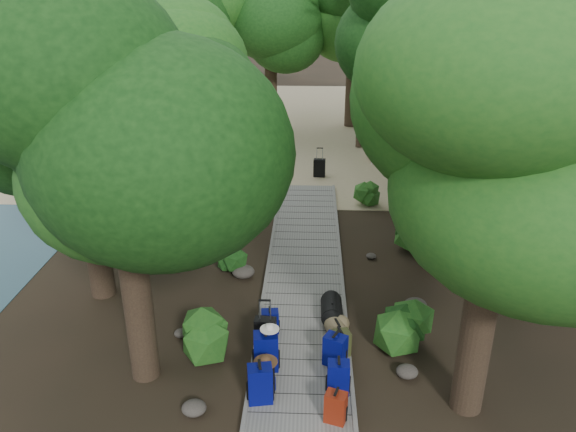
# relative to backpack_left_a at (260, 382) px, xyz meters

# --- Properties ---
(ground) EXTENTS (120.00, 120.00, 0.00)m
(ground) POSITION_rel_backpack_left_a_xyz_m (0.72, 4.19, -0.53)
(ground) COLOR black
(ground) RESTS_ON ground
(sand_beach) EXTENTS (40.00, 22.00, 0.02)m
(sand_beach) POSITION_rel_backpack_left_a_xyz_m (0.72, 20.19, -0.52)
(sand_beach) COLOR tan
(sand_beach) RESTS_ON ground
(boardwalk) EXTENTS (2.00, 12.00, 0.12)m
(boardwalk) POSITION_rel_backpack_left_a_xyz_m (0.72, 5.19, -0.47)
(boardwalk) COLOR gray
(boardwalk) RESTS_ON ground
(backpack_left_a) EXTENTS (0.48, 0.37, 0.81)m
(backpack_left_a) POSITION_rel_backpack_left_a_xyz_m (0.00, 0.00, 0.00)
(backpack_left_a) COLOR #030F6A
(backpack_left_a) RESTS_ON boardwalk
(backpack_left_b) EXTENTS (0.38, 0.30, 0.64)m
(backpack_left_b) POSITION_rel_backpack_left_a_xyz_m (0.06, 0.27, -0.09)
(backpack_left_b) COLOR black
(backpack_left_b) RESTS_ON boardwalk
(backpack_left_c) EXTENTS (0.50, 0.38, 0.87)m
(backpack_left_c) POSITION_rel_backpack_left_a_xyz_m (0.03, 0.91, 0.03)
(backpack_left_c) COLOR #030F6A
(backpack_left_c) RESTS_ON boardwalk
(backpack_left_d) EXTENTS (0.39, 0.30, 0.56)m
(backpack_left_d) POSITION_rel_backpack_left_a_xyz_m (0.02, 2.14, -0.13)
(backpack_left_d) COLOR #030F6A
(backpack_left_d) RESTS_ON boardwalk
(backpack_right_a) EXTENTS (0.42, 0.35, 0.64)m
(backpack_right_a) POSITION_rel_backpack_left_a_xyz_m (1.33, -0.44, -0.09)
(backpack_right_a) COLOR maroon
(backpack_right_a) RESTS_ON boardwalk
(backpack_right_b) EXTENTS (0.40, 0.29, 0.72)m
(backpack_right_b) POSITION_rel_backpack_left_a_xyz_m (1.40, 0.29, -0.05)
(backpack_right_b) COLOR #030F6A
(backpack_right_b) RESTS_ON boardwalk
(backpack_right_c) EXTENTS (0.51, 0.45, 0.72)m
(backpack_right_c) POSITION_rel_backpack_left_a_xyz_m (1.38, 1.09, -0.05)
(backpack_right_c) COLOR #030F6A
(backpack_right_c) RESTS_ON boardwalk
(backpack_right_d) EXTENTS (0.47, 0.39, 0.61)m
(backpack_right_d) POSITION_rel_backpack_left_a_xyz_m (1.48, 1.37, -0.10)
(backpack_right_d) COLOR #3E421E
(backpack_right_d) RESTS_ON boardwalk
(duffel_right_khaki) EXTENTS (0.55, 0.69, 0.40)m
(duffel_right_khaki) POSITION_rel_backpack_left_a_xyz_m (1.45, 1.90, -0.21)
(duffel_right_khaki) COLOR brown
(duffel_right_khaki) RESTS_ON boardwalk
(duffel_right_black) EXTENTS (0.48, 0.76, 0.48)m
(duffel_right_black) POSITION_rel_backpack_left_a_xyz_m (1.36, 2.68, -0.17)
(duffel_right_black) COLOR black
(duffel_right_black) RESTS_ON boardwalk
(suitcase_on_boardwalk) EXTENTS (0.45, 0.28, 0.67)m
(suitcase_on_boardwalk) POSITION_rel_backpack_left_a_xyz_m (-0.03, 1.59, -0.07)
(suitcase_on_boardwalk) COLOR black
(suitcase_on_boardwalk) RESTS_ON boardwalk
(lone_suitcase_on_sand) EXTENTS (0.46, 0.30, 0.69)m
(lone_suitcase_on_sand) POSITION_rel_backpack_left_a_xyz_m (1.17, 12.49, -0.16)
(lone_suitcase_on_sand) COLOR black
(lone_suitcase_on_sand) RESTS_ON sand_beach
(hat_brown) EXTENTS (0.44, 0.44, 0.13)m
(hat_brown) POSITION_rel_backpack_left_a_xyz_m (0.08, 0.27, 0.30)
(hat_brown) COLOR #51351E
(hat_brown) RESTS_ON backpack_left_b
(hat_white) EXTENTS (0.37, 0.37, 0.12)m
(hat_white) POSITION_rel_backpack_left_a_xyz_m (0.11, 0.96, 0.52)
(hat_white) COLOR silver
(hat_white) RESTS_ON backpack_left_c
(kayak) EXTENTS (0.86, 2.91, 0.29)m
(kayak) POSITION_rel_backpack_left_a_xyz_m (-2.21, 14.89, -0.36)
(kayak) COLOR #A90E0F
(kayak) RESTS_ON sand_beach
(sun_lounger) EXTENTS (0.90, 1.91, 0.59)m
(sun_lounger) POSITION_rel_backpack_left_a_xyz_m (3.56, 14.53, -0.21)
(sun_lounger) COLOR silver
(sun_lounger) RESTS_ON sand_beach
(tree_right_a) EXTENTS (4.82, 4.82, 8.03)m
(tree_right_a) POSITION_rel_backpack_left_a_xyz_m (3.71, 0.14, 3.49)
(tree_right_a) COLOR black
(tree_right_a) RESTS_ON ground
(tree_right_b) EXTENTS (5.21, 5.21, 9.30)m
(tree_right_b) POSITION_rel_backpack_left_a_xyz_m (5.72, 3.39, 4.12)
(tree_right_b) COLOR black
(tree_right_b) RESTS_ON ground
(tree_right_c) EXTENTS (5.54, 5.54, 9.58)m
(tree_right_c) POSITION_rel_backpack_left_a_xyz_m (4.29, 5.29, 4.26)
(tree_right_c) COLOR black
(tree_right_c) RESTS_ON ground
(tree_right_d) EXTENTS (5.31, 5.31, 9.73)m
(tree_right_d) POSITION_rel_backpack_left_a_xyz_m (5.89, 8.20, 4.34)
(tree_right_d) COLOR black
(tree_right_d) RESTS_ON ground
(tree_right_e) EXTENTS (4.39, 4.39, 7.89)m
(tree_right_e) POSITION_rel_backpack_left_a_xyz_m (4.96, 11.54, 3.42)
(tree_right_e) COLOR black
(tree_right_e) RESTS_ON ground
(tree_right_f) EXTENTS (6.27, 6.27, 11.19)m
(tree_right_f) POSITION_rel_backpack_left_a_xyz_m (6.94, 13.10, 5.07)
(tree_right_f) COLOR black
(tree_right_f) RESTS_ON ground
(tree_left_a) EXTENTS (4.64, 4.64, 7.73)m
(tree_left_a) POSITION_rel_backpack_left_a_xyz_m (-2.31, 0.77, 3.34)
(tree_left_a) COLOR black
(tree_left_a) RESTS_ON ground
(tree_left_b) EXTENTS (4.66, 4.66, 8.38)m
(tree_left_b) POSITION_rel_backpack_left_a_xyz_m (-4.18, 3.71, 3.66)
(tree_left_b) COLOR black
(tree_left_b) RESTS_ON ground
(tree_left_c) EXTENTS (4.20, 4.20, 7.30)m
(tree_left_c) POSITION_rel_backpack_left_a_xyz_m (-2.97, 7.23, 3.12)
(tree_left_c) COLOR black
(tree_left_c) RESTS_ON ground
(tree_back_a) EXTENTS (4.93, 4.93, 8.53)m
(tree_back_a) POSITION_rel_backpack_left_a_xyz_m (-1.18, 19.85, 3.74)
(tree_back_a) COLOR black
(tree_back_a) RESTS_ON ground
(tree_back_b) EXTENTS (5.51, 5.51, 9.84)m
(tree_back_b) POSITION_rel_backpack_left_a_xyz_m (2.86, 20.40, 4.39)
(tree_back_b) COLOR black
(tree_back_b) RESTS_ON ground
(tree_back_c) EXTENTS (4.83, 4.83, 8.69)m
(tree_back_c) POSITION_rel_backpack_left_a_xyz_m (5.79, 19.04, 3.82)
(tree_back_c) COLOR black
(tree_back_c) RESTS_ON ground
(tree_back_d) EXTENTS (4.78, 4.78, 7.96)m
(tree_back_d) POSITION_rel_backpack_left_a_xyz_m (-4.56, 18.82, 3.45)
(tree_back_d) COLOR black
(tree_back_d) RESTS_ON ground
(palm_right_a) EXTENTS (4.45, 4.45, 7.58)m
(palm_right_a) POSITION_rel_backpack_left_a_xyz_m (3.75, 9.55, 3.26)
(palm_right_a) COLOR #144413
(palm_right_a) RESTS_ON ground
(palm_right_b) EXTENTS (4.25, 4.25, 8.21)m
(palm_right_b) POSITION_rel_backpack_left_a_xyz_m (6.21, 15.40, 3.58)
(palm_right_b) COLOR #144413
(palm_right_b) RESTS_ON ground
(palm_right_c) EXTENTS (4.34, 4.34, 6.90)m
(palm_right_c) POSITION_rel_backpack_left_a_xyz_m (3.23, 16.76, 2.92)
(palm_right_c) COLOR #144413
(palm_right_c) RESTS_ON ground
(palm_left_a) EXTENTS (4.67, 4.67, 7.42)m
(palm_left_a) POSITION_rel_backpack_left_a_xyz_m (-3.99, 10.91, 3.18)
(palm_left_a) COLOR #144413
(palm_left_a) RESTS_ON ground
(rock_left_a) EXTENTS (0.45, 0.40, 0.24)m
(rock_left_a) POSITION_rel_backpack_left_a_xyz_m (-1.16, -0.25, -0.40)
(rock_left_a) COLOR #4C473F
(rock_left_a) RESTS_ON ground
(rock_left_b) EXTENTS (0.31, 0.28, 0.17)m
(rock_left_b) POSITION_rel_backpack_left_a_xyz_m (-1.89, 2.02, -0.44)
(rock_left_b) COLOR #4C473F
(rock_left_b) RESTS_ON ground
(rock_left_c) EXTENTS (0.58, 0.52, 0.32)m
(rock_left_c) POSITION_rel_backpack_left_a_xyz_m (-0.85, 4.65, -0.37)
(rock_left_c) COLOR #4C473F
(rock_left_c) RESTS_ON ground
(rock_left_d) EXTENTS (0.32, 0.29, 0.18)m
(rock_left_d) POSITION_rel_backpack_left_a_xyz_m (-1.45, 7.64, -0.44)
(rock_left_d) COLOR #4C473F
(rock_left_d) RESTS_ON ground
(rock_right_a) EXTENTS (0.43, 0.39, 0.24)m
(rock_right_a) POSITION_rel_backpack_left_a_xyz_m (2.77, 0.91, -0.41)
(rock_right_a) COLOR #4C473F
(rock_right_a) RESTS_ON ground
(rock_right_b) EXTENTS (0.53, 0.48, 0.29)m
(rock_right_b) POSITION_rel_backpack_left_a_xyz_m (3.32, 3.27, -0.38)
(rock_right_b) COLOR #4C473F
(rock_right_b) RESTS_ON ground
(rock_right_c) EXTENTS (0.28, 0.25, 0.15)m
(rock_right_c) POSITION_rel_backpack_left_a_xyz_m (2.54, 5.82, -0.45)
(rock_right_c) COLOR #4C473F
(rock_right_c) RESTS_ON ground
(rock_right_d) EXTENTS (0.61, 0.55, 0.33)m
(rock_right_d) POSITION_rel_backpack_left_a_xyz_m (3.69, 8.64, -0.36)
(rock_right_d) COLOR #4C473F
(rock_right_d) RESTS_ON ground
(shrub_left_a) EXTENTS (1.13, 1.13, 1.02)m
(shrub_left_a) POSITION_rel_backpack_left_a_xyz_m (-1.33, 1.45, -0.02)
(shrub_left_a) COLOR #1C5118
(shrub_left_a) RESTS_ON ground
(shrub_left_b) EXTENTS (0.77, 0.77, 0.69)m
(shrub_left_b) POSITION_rel_backpack_left_a_xyz_m (-1.26, 4.85, -0.18)
(shrub_left_b) COLOR #1C5118
(shrub_left_b) RESTS_ON ground
(shrub_left_c) EXTENTS (1.21, 1.21, 1.09)m
(shrub_left_c) POSITION_rel_backpack_left_a_xyz_m (-1.83, 8.53, 0.02)
(shrub_left_c) COLOR #1C5118
(shrub_left_c) RESTS_ON ground
(shrub_right_a) EXTENTS (1.10, 1.10, 0.99)m
(shrub_right_a) POSITION_rel_backpack_left_a_xyz_m (2.83, 1.96, -0.03)
(shrub_right_a) COLOR #1C5118
(shrub_right_a) RESTS_ON ground
(shrub_right_b) EXTENTS (1.20, 1.20, 1.08)m
(shrub_right_b) POSITION_rel_backpack_left_a_xyz_m (3.52, 6.52, 0.01)
(shrub_right_b) COLOR #1C5118
(shrub_right_b) RESTS_ON ground
(shrub_right_c) EXTENTS (0.89, 0.89, 0.80)m
(shrub_right_c) POSITION_rel_backpack_left_a_xyz_m (2.66, 9.58, -0.12)
(shrub_right_c) COLOR #1C5118
(shrub_right_c) RESTS_ON ground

